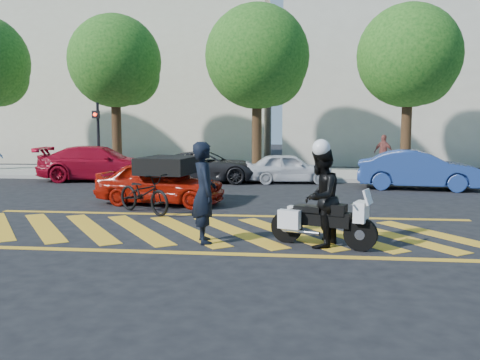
# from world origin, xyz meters

# --- Properties ---
(ground) EXTENTS (90.00, 90.00, 0.00)m
(ground) POSITION_xyz_m (0.00, 0.00, 0.00)
(ground) COLOR black
(ground) RESTS_ON ground
(sidewalk) EXTENTS (60.00, 5.00, 0.15)m
(sidewalk) POSITION_xyz_m (0.00, 12.00, 0.07)
(sidewalk) COLOR #9E998E
(sidewalk) RESTS_ON ground
(crosswalk) EXTENTS (12.33, 4.00, 0.01)m
(crosswalk) POSITION_xyz_m (-0.04, 0.00, 0.00)
(crosswalk) COLOR gold
(crosswalk) RESTS_ON ground
(building_left) EXTENTS (16.00, 8.00, 10.00)m
(building_left) POSITION_xyz_m (-8.00, 21.00, 5.00)
(building_left) COLOR beige
(building_left) RESTS_ON ground
(building_right) EXTENTS (16.00, 8.00, 11.00)m
(building_right) POSITION_xyz_m (9.00, 21.00, 5.50)
(building_right) COLOR beige
(building_right) RESTS_ON ground
(tree_left) EXTENTS (4.20, 4.20, 7.26)m
(tree_left) POSITION_xyz_m (-6.37, 12.06, 4.99)
(tree_left) COLOR black
(tree_left) RESTS_ON ground
(tree_center) EXTENTS (4.60, 4.60, 7.56)m
(tree_center) POSITION_xyz_m (0.13, 12.06, 5.10)
(tree_center) COLOR black
(tree_center) RESTS_ON ground
(tree_right) EXTENTS (4.40, 4.40, 7.41)m
(tree_right) POSITION_xyz_m (6.63, 12.06, 5.05)
(tree_right) COLOR black
(tree_right) RESTS_ON ground
(signal_pole) EXTENTS (0.28, 0.43, 3.20)m
(signal_pole) POSITION_xyz_m (-6.50, 9.74, 1.92)
(signal_pole) COLOR black
(signal_pole) RESTS_ON ground
(officer_bike) EXTENTS (0.69, 0.84, 1.99)m
(officer_bike) POSITION_xyz_m (-0.01, -1.06, 1.00)
(officer_bike) COLOR black
(officer_bike) RESTS_ON ground
(bicycle) EXTENTS (2.03, 1.76, 1.06)m
(bicycle) POSITION_xyz_m (-2.17, 2.00, 0.53)
(bicycle) COLOR black
(bicycle) RESTS_ON ground
(police_motorcycle) EXTENTS (2.00, 1.08, 0.92)m
(police_motorcycle) POSITION_xyz_m (2.26, -1.12, 0.50)
(police_motorcycle) COLOR black
(police_motorcycle) RESTS_ON ground
(officer_moto) EXTENTS (1.00, 1.12, 1.89)m
(officer_moto) POSITION_xyz_m (2.24, -1.13, 0.95)
(officer_moto) COLOR black
(officer_moto) RESTS_ON ground
(red_convertible) EXTENTS (3.89, 2.00, 1.27)m
(red_convertible) POSITION_xyz_m (-2.14, 3.50, 0.63)
(red_convertible) COLOR #A91507
(red_convertible) RESTS_ON ground
(parked_left) EXTENTS (5.11, 2.57, 1.42)m
(parked_left) POSITION_xyz_m (-6.20, 9.12, 0.71)
(parked_left) COLOR maroon
(parked_left) RESTS_ON ground
(parked_mid_left) EXTENTS (4.47, 2.15, 1.23)m
(parked_mid_left) POSITION_xyz_m (-1.80, 9.20, 0.61)
(parked_mid_left) COLOR black
(parked_mid_left) RESTS_ON ground
(parked_mid_right) EXTENTS (3.61, 1.83, 1.18)m
(parked_mid_right) POSITION_xyz_m (1.48, 9.20, 0.59)
(parked_mid_right) COLOR silver
(parked_mid_right) RESTS_ON ground
(parked_right) EXTENTS (4.38, 2.02, 1.39)m
(parked_right) POSITION_xyz_m (6.10, 7.80, 0.69)
(parked_right) COLOR navy
(parked_right) RESTS_ON ground
(pedestrian_right) EXTENTS (1.02, 0.92, 1.66)m
(pedestrian_right) POSITION_xyz_m (5.82, 13.44, 0.98)
(pedestrian_right) COLOR brown
(pedestrian_right) RESTS_ON sidewalk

